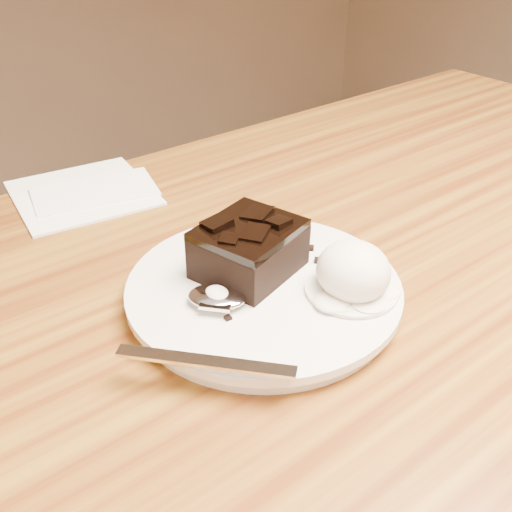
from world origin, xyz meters
TOP-DOWN VIEW (x-y plane):
  - plate at (-0.11, 0.07)m, footprint 0.22×0.22m
  - brownie at (-0.11, 0.09)m, footprint 0.10×0.09m
  - ice_cream_scoop at (-0.07, 0.02)m, footprint 0.06×0.06m
  - melt_puddle at (-0.07, 0.02)m, footprint 0.08×0.08m
  - spoon at (-0.16, 0.07)m, footprint 0.15×0.16m
  - napkin at (-0.15, 0.35)m, footprint 0.16×0.16m
  - crumb_a at (-0.05, 0.08)m, footprint 0.01×0.01m
  - crumb_b at (-0.16, 0.05)m, footprint 0.01×0.01m
  - crumb_c at (-0.06, 0.06)m, footprint 0.01×0.01m

SIDE VIEW (x-z plane):
  - napkin at x=-0.15m, z-range 0.75..0.76m
  - plate at x=-0.11m, z-range 0.75..0.77m
  - melt_puddle at x=-0.07m, z-range 0.77..0.77m
  - crumb_b at x=-0.16m, z-range 0.77..0.77m
  - crumb_a at x=-0.05m, z-range 0.77..0.77m
  - crumb_c at x=-0.06m, z-range 0.77..0.77m
  - spoon at x=-0.16m, z-range 0.77..0.78m
  - brownie at x=-0.11m, z-range 0.77..0.81m
  - ice_cream_scoop at x=-0.07m, z-range 0.76..0.81m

